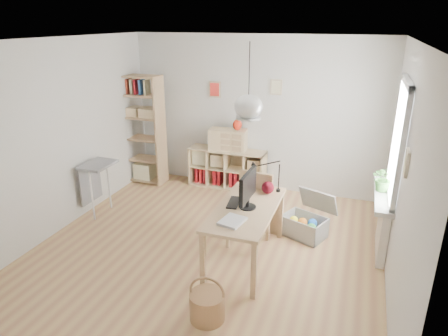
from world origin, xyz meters
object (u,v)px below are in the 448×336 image
(desk, at_px, (246,214))
(tall_bookshelf, at_px, (141,126))
(chair, at_px, (251,205))
(drawer_chest, at_px, (228,140))
(storage_chest, at_px, (307,222))
(cube_shelf, at_px, (227,171))
(monitor, at_px, (248,188))

(desk, bearing_deg, tall_bookshelf, 142.99)
(chair, relative_size, drawer_chest, 1.50)
(storage_chest, relative_size, drawer_chest, 1.25)
(desk, xyz_separation_m, chair, (-0.06, 0.45, -0.09))
(cube_shelf, bearing_deg, drawer_chest, -49.06)
(tall_bookshelf, relative_size, storage_chest, 2.43)
(desk, height_order, monitor, monitor)
(storage_chest, bearing_deg, monitor, -102.51)
(cube_shelf, xyz_separation_m, drawer_chest, (0.04, -0.04, 0.61))
(tall_bookshelf, xyz_separation_m, drawer_chest, (1.60, 0.24, -0.18))
(tall_bookshelf, xyz_separation_m, chair, (2.52, -1.50, -0.52))
(desk, relative_size, chair, 1.52)
(chair, bearing_deg, drawer_chest, 125.56)
(cube_shelf, distance_m, chair, 2.04)
(storage_chest, distance_m, monitor, 1.37)
(tall_bookshelf, relative_size, drawer_chest, 3.05)
(storage_chest, distance_m, drawer_chest, 2.19)
(storage_chest, xyz_separation_m, drawer_chest, (-1.63, 1.28, 0.71))
(desk, bearing_deg, storage_chest, 54.48)
(chair, xyz_separation_m, monitor, (0.08, -0.45, 0.45))
(desk, relative_size, cube_shelf, 1.07)
(cube_shelf, height_order, drawer_chest, drawer_chest)
(chair, bearing_deg, storage_chest, 40.60)
(tall_bookshelf, distance_m, storage_chest, 3.51)
(chair, distance_m, drawer_chest, 2.00)
(monitor, bearing_deg, tall_bookshelf, 144.66)
(chair, bearing_deg, tall_bookshelf, 156.88)
(cube_shelf, distance_m, tall_bookshelf, 1.77)
(cube_shelf, height_order, storage_chest, cube_shelf)
(monitor, bearing_deg, chair, 101.55)
(chair, height_order, drawer_chest, drawer_chest)
(monitor, distance_m, drawer_chest, 2.42)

